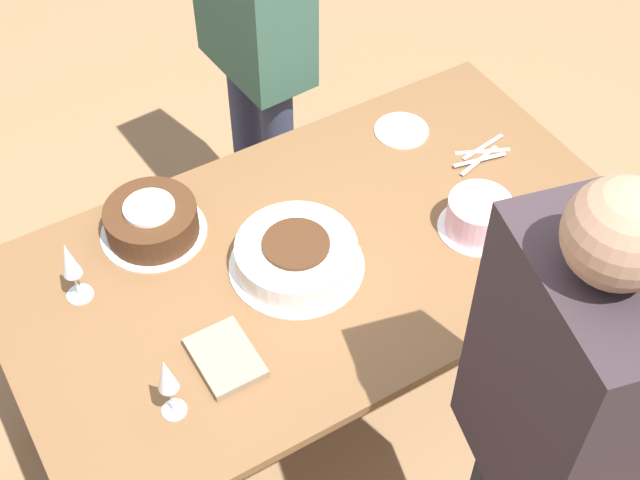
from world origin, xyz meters
The scene contains 12 objects.
ground_plane centered at (0.00, 0.00, 0.00)m, with size 12.00×12.00×0.00m, color #8E6B47.
dining_table centered at (0.00, 0.00, 0.66)m, with size 1.73×0.95×0.76m.
cake_center_white centered at (0.08, 0.01, 0.81)m, with size 0.37×0.37×0.10m.
cake_front_chocolate centered at (0.36, -0.30, 0.81)m, with size 0.30×0.30×0.11m.
cake_back_decorated centered at (-0.42, 0.15, 0.82)m, with size 0.22×0.22×0.11m.
wine_glass_near centered at (0.62, -0.19, 0.90)m, with size 0.07×0.07×0.20m.
wine_glass_far centered at (0.55, 0.25, 0.91)m, with size 0.06×0.06×0.21m.
dessert_plate_left centered at (-0.47, -0.30, 0.77)m, with size 0.17×0.17×0.01m.
fork_pile centered at (-0.62, -0.08, 0.77)m, with size 0.22×0.10×0.01m.
napkin_stack centered at (0.38, 0.19, 0.78)m, with size 0.14×0.20×0.02m.
person_cutting centered at (-0.23, -0.79, 0.98)m, with size 0.25×0.41×1.63m.
person_watching centered at (-0.06, 0.82, 1.02)m, with size 0.31×0.44×1.68m.
Camera 1 is at (0.81, 1.37, 2.62)m, focal length 50.00 mm.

